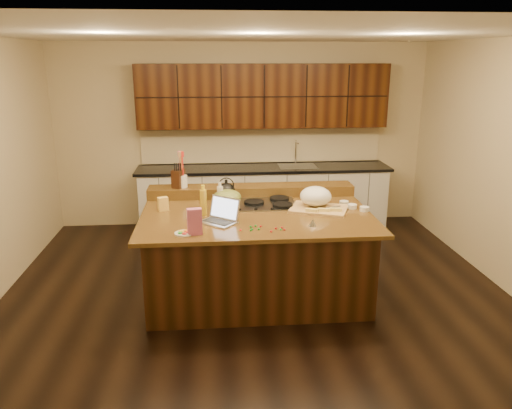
{
  "coord_description": "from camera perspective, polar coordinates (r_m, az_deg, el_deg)",
  "views": [
    {
      "loc": [
        -0.44,
        -4.96,
        2.5
      ],
      "look_at": [
        0.0,
        0.05,
        1.0
      ],
      "focal_mm": 35.0,
      "sensor_mm": 36.0,
      "label": 1
    }
  ],
  "objects": [
    {
      "name": "kettle",
      "position": [
        5.58,
        -3.41,
        1.58
      ],
      "size": [
        0.23,
        0.23,
        0.18
      ],
      "primitive_type": "ellipsoid",
      "rotation": [
        0.0,
        0.0,
        0.15
      ],
      "color": "black",
      "rests_on": "cooktop"
    },
    {
      "name": "candy_plate",
      "position": [
        4.67,
        -8.21,
        -3.27
      ],
      "size": [
        0.22,
        0.22,
        0.01
      ],
      "primitive_type": "cylinder",
      "rotation": [
        0.0,
        0.0,
        0.28
      ],
      "color": "white",
      "rests_on": "island"
    },
    {
      "name": "gumdrop_0",
      "position": [
        4.69,
        -1.78,
        -2.95
      ],
      "size": [
        0.02,
        0.02,
        0.02
      ],
      "primitive_type": "ellipsoid",
      "color": "red",
      "rests_on": "island"
    },
    {
      "name": "gumdrop_6",
      "position": [
        4.74,
        2.3,
        -2.74
      ],
      "size": [
        0.02,
        0.02,
        0.02
      ],
      "primitive_type": "ellipsoid",
      "color": "red",
      "rests_on": "island"
    },
    {
      "name": "ramekin_b",
      "position": [
        5.41,
        12.29,
        -0.5
      ],
      "size": [
        0.12,
        0.12,
        0.04
      ],
      "primitive_type": "cylinder",
      "rotation": [
        0.0,
        0.0,
        0.24
      ],
      "color": "white",
      "rests_on": "island"
    },
    {
      "name": "knife_block",
      "position": [
        5.83,
        -8.87,
        2.97
      ],
      "size": [
        0.16,
        0.2,
        0.21
      ],
      "primitive_type": "cube",
      "rotation": [
        0.0,
        0.0,
        -0.37
      ],
      "color": "black",
      "rests_on": "back_ledge"
    },
    {
      "name": "vinegar_bottle",
      "position": [
        5.34,
        -4.12,
        0.76
      ],
      "size": [
        0.08,
        0.08,
        0.25
      ],
      "primitive_type": "cylinder",
      "rotation": [
        0.0,
        0.0,
        0.22
      ],
      "color": "silver",
      "rests_on": "island"
    },
    {
      "name": "gumdrop_4",
      "position": [
        4.79,
        0.53,
        -2.5
      ],
      "size": [
        0.02,
        0.02,
        0.02
      ],
      "primitive_type": "ellipsoid",
      "color": "red",
      "rests_on": "island"
    },
    {
      "name": "pink_bag",
      "position": [
        4.6,
        -7.03,
        -1.95
      ],
      "size": [
        0.14,
        0.09,
        0.25
      ],
      "primitive_type": "cube",
      "rotation": [
        0.0,
        0.0,
        0.15
      ],
      "color": "#BC5882",
      "rests_on": "island"
    },
    {
      "name": "utensil_crock",
      "position": [
        5.84,
        -8.44,
        2.65
      ],
      "size": [
        0.14,
        0.14,
        0.14
      ],
      "primitive_type": "cylinder",
      "rotation": [
        0.0,
        0.0,
        0.22
      ],
      "color": "white",
      "rests_on": "back_ledge"
    },
    {
      "name": "gumdrop_1",
      "position": [
        4.78,
        -0.63,
        -2.56
      ],
      "size": [
        0.02,
        0.02,
        0.02
      ],
      "primitive_type": "ellipsoid",
      "color": "#198C26",
      "rests_on": "island"
    },
    {
      "name": "gumdrop_8",
      "position": [
        4.71,
        3.25,
        -2.87
      ],
      "size": [
        0.02,
        0.02,
        0.02
      ],
      "primitive_type": "ellipsoid",
      "color": "red",
      "rests_on": "island"
    },
    {
      "name": "cooktop",
      "position": [
        5.5,
        -0.23,
        0.1
      ],
      "size": [
        0.92,
        0.52,
        0.05
      ],
      "color": "gray",
      "rests_on": "island"
    },
    {
      "name": "room",
      "position": [
        5.11,
        0.05,
        3.61
      ],
      "size": [
        5.52,
        5.02,
        2.72
      ],
      "color": "black",
      "rests_on": "ground"
    },
    {
      "name": "gumdrop_10",
      "position": [
        4.66,
        1.75,
        -3.1
      ],
      "size": [
        0.02,
        0.02,
        0.02
      ],
      "primitive_type": "ellipsoid",
      "color": "red",
      "rests_on": "island"
    },
    {
      "name": "island",
      "position": [
        5.38,
        0.05,
        -5.63
      ],
      "size": [
        2.4,
        1.6,
        0.92
      ],
      "color": "black",
      "rests_on": "ground"
    },
    {
      "name": "oil_bottle",
      "position": [
        5.15,
        -6.03,
        0.22
      ],
      "size": [
        0.09,
        0.09,
        0.27
      ],
      "primitive_type": "cylinder",
      "rotation": [
        0.0,
        0.0,
        0.38
      ],
      "color": "gold",
      "rests_on": "island"
    },
    {
      "name": "gumdrop_2",
      "position": [
        4.76,
        2.97,
        -2.65
      ],
      "size": [
        0.02,
        0.02,
        0.02
      ],
      "primitive_type": "ellipsoid",
      "color": "red",
      "rests_on": "island"
    },
    {
      "name": "gumdrop_11",
      "position": [
        4.69,
        -0.6,
        -2.96
      ],
      "size": [
        0.02,
        0.02,
        0.02
      ],
      "primitive_type": "ellipsoid",
      "color": "#198C26",
      "rests_on": "island"
    },
    {
      "name": "package_box",
      "position": [
        5.39,
        -10.57,
        0.08
      ],
      "size": [
        0.12,
        0.11,
        0.14
      ],
      "primitive_type": "cube",
      "rotation": [
        0.0,
        0.0,
        0.4
      ],
      "color": "#EDC153",
      "rests_on": "island"
    },
    {
      "name": "gumdrop_9",
      "position": [
        4.81,
        -0.05,
        -2.45
      ],
      "size": [
        0.02,
        0.02,
        0.02
      ],
      "primitive_type": "ellipsoid",
      "color": "#198C26",
      "rests_on": "island"
    },
    {
      "name": "back_counter",
      "position": [
        7.38,
        0.86,
        4.74
      ],
      "size": [
        3.7,
        0.66,
        2.4
      ],
      "color": "silver",
      "rests_on": "ground"
    },
    {
      "name": "green_bowl",
      "position": [
        5.33,
        -3.33,
        0.79
      ],
      "size": [
        0.33,
        0.33,
        0.17
      ],
      "primitive_type": "ellipsoid",
      "rotation": [
        0.0,
        0.0,
        -0.09
      ],
      "color": "olive",
      "rests_on": "cooktop"
    },
    {
      "name": "kitchen_timer",
      "position": [
        4.85,
        6.49,
        -2.07
      ],
      "size": [
        0.08,
        0.08,
        0.07
      ],
      "primitive_type": "cone",
      "rotation": [
        0.0,
        0.0,
        0.04
      ],
      "color": "silver",
      "rests_on": "island"
    },
    {
      "name": "back_ledge",
      "position": [
        5.87,
        -0.55,
        1.61
      ],
      "size": [
        2.4,
        0.3,
        0.12
      ],
      "primitive_type": "cube",
      "color": "black",
      "rests_on": "island"
    },
    {
      "name": "ramekin_a",
      "position": [
        5.48,
        10.93,
        -0.21
      ],
      "size": [
        0.11,
        0.11,
        0.04
      ],
      "primitive_type": "cylinder",
      "rotation": [
        0.0,
        0.0,
        -0.13
      ],
      "color": "white",
      "rests_on": "island"
    },
    {
      "name": "strainer_bowl",
      "position": [
        5.63,
        6.66,
        0.67
      ],
      "size": [
        0.25,
        0.25,
        0.09
      ],
      "primitive_type": "cylinder",
      "rotation": [
        0.0,
        0.0,
        -0.06
      ],
      "color": "#996B3F",
      "rests_on": "island"
    },
    {
      "name": "gumdrop_7",
      "position": [
        4.72,
        -0.46,
        -2.82
      ],
      "size": [
        0.02,
        0.02,
        0.02
      ],
      "primitive_type": "ellipsoid",
      "color": "#198C26",
      "rests_on": "island"
    },
    {
      "name": "wooden_tray",
      "position": [
        5.39,
        6.92,
        0.63
      ],
      "size": [
        0.7,
        0.61,
        0.24
      ],
      "rotation": [
        0.0,
        0.0,
        -0.38
      ],
      "color": "tan",
      "rests_on": "island"
    },
    {
      "name": "gumdrop_3",
      "position": [
        4.72,
        0.31,
        -2.82
      ],
      "size": [
        0.02,
        0.02,
        0.02
      ],
      "primitive_type": "ellipsoid",
      "color": "#198C26",
      "rests_on": "island"
    },
    {
      "name": "laptop",
      "position": [
        4.94,
        -4.03,
        -1.28
      ],
      "size": [
        0.44,
        0.42,
        0.24
      ],
      "rotation": [
        0.0,
        0.0,
        -0.68
      ],
      "color": "#B7B7BC",
      "rests_on": "island"
    },
    {
      "name": "ramekin_c",
      "position": [
        5.59,
        10.02,
        0.18
      ],
      "size": [
        0.11,
        0.11,
        0.04
      ],
      "primitive_type": "cylinder",
      "rotation": [
        0.0,
        0.0,
        0.11
      ],
      "color": "white",
      "rests_on": "island"
    },
    {
      "name": "gumdrop_5",
      "position": [
        4.71,
        2.84,
        -2.87
      ],
      "size": [
        0.02,
        0.02,
        0.02
      ],
      "primitive_type": "ellipsoid",
      "color": "#198C26",
      "rests_on": "island"
    }
  ]
}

